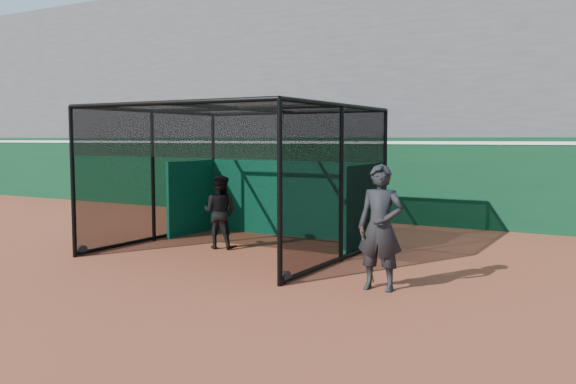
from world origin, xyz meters
The scene contains 6 objects.
ground centered at (0.00, 0.00, 0.00)m, with size 120.00×120.00×0.00m, color brown.
outfield_wall centered at (0.00, 8.50, 1.29)m, with size 50.00×0.50×2.50m.
grandstand centered at (0.00, 12.27, 4.48)m, with size 50.00×7.85×8.95m.
batting_cage centered at (-0.94, 2.52, 1.56)m, with size 5.07×4.87×3.12m.
batter centered at (-1.43, 2.49, 0.82)m, with size 0.80×0.62×1.65m, color black.
on_deck_player centered at (3.09, 0.72, 1.03)m, with size 0.79×0.56×2.06m.
Camera 1 is at (6.70, -8.49, 2.46)m, focal length 38.00 mm.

